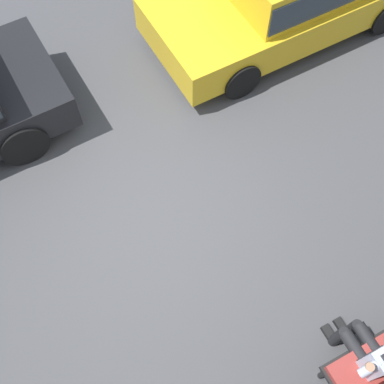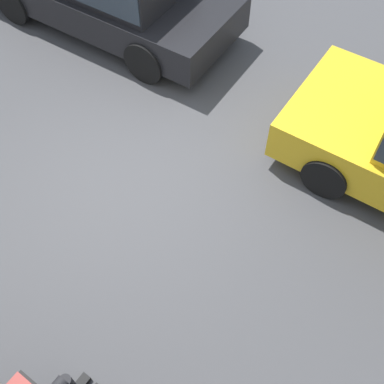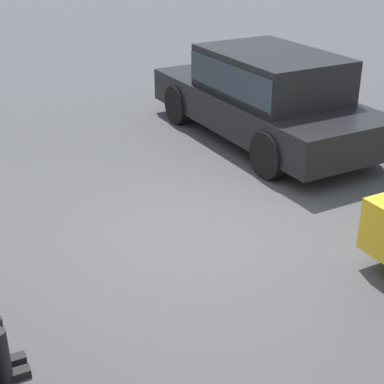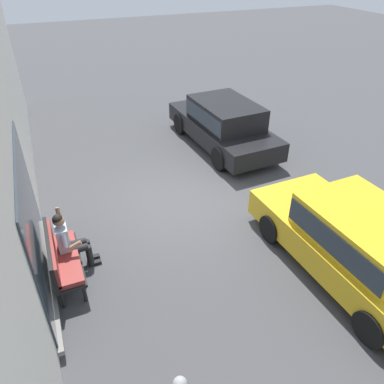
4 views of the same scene
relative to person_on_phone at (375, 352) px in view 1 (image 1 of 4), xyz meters
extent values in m
plane|color=#424244|center=(1.36, -2.67, -0.71)|extent=(60.00, 60.00, 0.00)
cylinder|color=black|center=(0.45, -0.06, -0.51)|extent=(0.07, 0.07, 0.39)
cylinder|color=black|center=(0.09, -0.11, -0.20)|extent=(0.15, 0.42, 0.15)
cylinder|color=black|center=(0.09, -0.32, -0.45)|extent=(0.12, 0.12, 0.50)
cube|color=black|center=(0.09, -0.40, -0.67)|extent=(0.10, 0.24, 0.07)
cylinder|color=black|center=(-0.09, -0.11, -0.20)|extent=(0.15, 0.42, 0.15)
cylinder|color=black|center=(-0.09, -0.32, -0.45)|extent=(0.12, 0.12, 0.50)
cube|color=black|center=(-0.09, -0.40, -0.67)|extent=(0.10, 0.24, 0.07)
cube|color=black|center=(0.00, 0.10, -0.20)|extent=(0.34, 0.24, 0.14)
cube|color=silver|center=(0.00, 0.10, 0.08)|extent=(0.38, 0.22, 0.56)
cylinder|color=silver|center=(0.24, 0.10, 0.26)|extent=(0.25, 0.10, 0.22)
cylinder|color=#A37556|center=(0.31, 0.08, 0.45)|extent=(0.16, 0.08, 0.25)
cube|color=gold|center=(-2.17, -5.06, -0.18)|extent=(4.59, 2.04, 0.58)
cylinder|color=black|center=(-0.80, -4.11, -0.40)|extent=(0.62, 0.20, 0.62)
cylinder|color=black|center=(-0.74, -5.92, -0.40)|extent=(0.62, 0.20, 0.62)
cylinder|color=black|center=(2.47, -4.47, -0.36)|extent=(0.70, 0.21, 0.69)
camera|label=1|loc=(2.11, -0.07, 5.20)|focal=45.00mm
camera|label=2|loc=(-1.58, -0.07, 4.56)|focal=45.00mm
camera|label=3|loc=(-4.07, -0.07, 2.75)|focal=55.00mm
camera|label=4|loc=(-6.04, -0.07, 4.76)|focal=35.00mm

